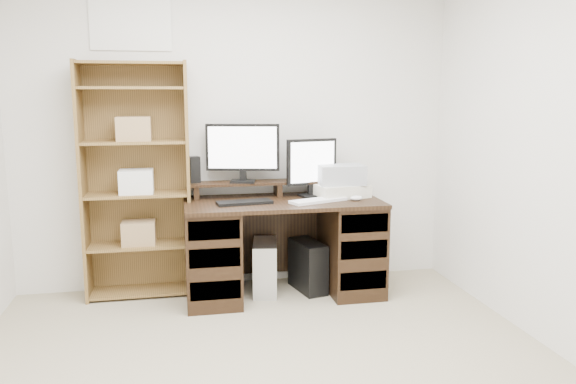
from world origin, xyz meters
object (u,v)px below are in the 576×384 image
object	(u,v)px
printer	(340,190)
tower_silver	(265,267)
bookshelf	(137,179)
tower_black	(308,266)
desk	(283,245)
monitor_wide	(243,150)
monitor_small	(312,165)

from	to	relation	value
printer	tower_silver	bearing A→B (deg)	169.73
printer	bookshelf	xyz separation A→B (m)	(-1.58, 0.15, 0.12)
printer	tower_black	distance (m)	0.66
desk	monitor_wide	distance (m)	0.81
desk	monitor_small	distance (m)	0.67
printer	tower_black	size ratio (longest dim) A/B	0.94
monitor_small	tower_black	bearing A→B (deg)	-130.78
monitor_small	bookshelf	world-z (taller)	bookshelf
desk	printer	distance (m)	0.64
tower_silver	monitor_small	bearing A→B (deg)	19.08
desk	monitor_wide	size ratio (longest dim) A/B	2.63
monitor_small	desk	bearing A→B (deg)	-166.71
monitor_small	bookshelf	xyz separation A→B (m)	(-1.35, 0.09, -0.08)
printer	bookshelf	distance (m)	1.59
tower_silver	tower_black	distance (m)	0.34
monitor_small	tower_silver	bearing A→B (deg)	177.72
tower_silver	tower_black	xyz separation A→B (m)	(0.34, -0.02, -0.01)
desk	tower_silver	world-z (taller)	desk
desk	bookshelf	distance (m)	1.24
monitor_wide	bookshelf	world-z (taller)	bookshelf
monitor_wide	printer	size ratio (longest dim) A/B	1.42
tower_black	printer	bearing A→B (deg)	-6.76
tower_black	bookshelf	xyz separation A→B (m)	(-1.31, 0.18, 0.72)
monitor_small	tower_silver	xyz separation A→B (m)	(-0.39, -0.07, -0.79)
monitor_small	tower_black	size ratio (longest dim) A/B	1.07
tower_black	tower_silver	bearing A→B (deg)	163.81
monitor_wide	bookshelf	xyz separation A→B (m)	(-0.82, 0.01, -0.21)
monitor_small	tower_silver	size ratio (longest dim) A/B	1.11
monitor_wide	monitor_small	bearing A→B (deg)	5.06
desk	bookshelf	size ratio (longest dim) A/B	0.83
monitor_wide	monitor_small	size ratio (longest dim) A/B	1.24
monitor_small	bookshelf	distance (m)	1.36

